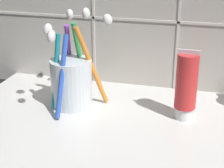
# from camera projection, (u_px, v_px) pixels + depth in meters

# --- Properties ---
(sink_counter) EXTENTS (0.72, 0.38, 0.02)m
(sink_counter) POSITION_uv_depth(u_px,v_px,m) (152.00, 132.00, 0.65)
(sink_counter) COLOR silver
(sink_counter) RESTS_ON ground
(toothbrush_cup) EXTENTS (0.12, 0.16, 0.18)m
(toothbrush_cup) POSITION_uv_depth(u_px,v_px,m) (72.00, 79.00, 0.71)
(toothbrush_cup) COLOR silver
(toothbrush_cup) RESTS_ON sink_counter
(toothpaste_tube) EXTENTS (0.04, 0.04, 0.13)m
(toothpaste_tube) POSITION_uv_depth(u_px,v_px,m) (186.00, 86.00, 0.65)
(toothpaste_tube) COLOR white
(toothpaste_tube) RESTS_ON sink_counter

